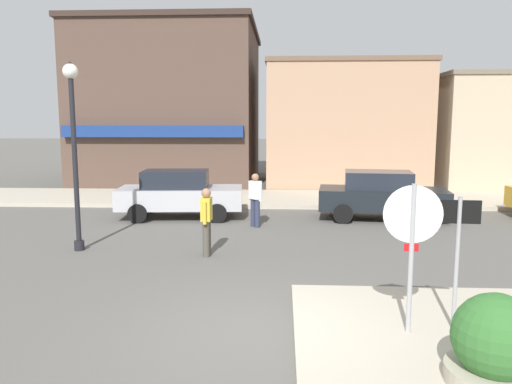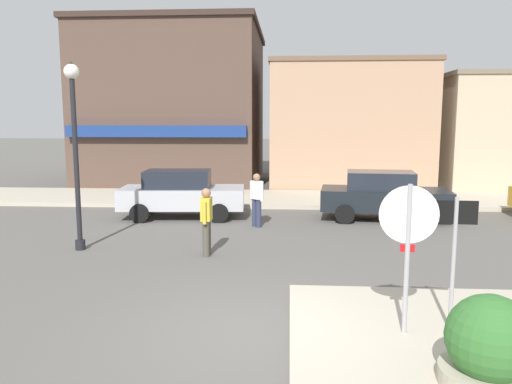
{
  "view_description": "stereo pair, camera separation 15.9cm",
  "coord_description": "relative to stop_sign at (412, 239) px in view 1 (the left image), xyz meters",
  "views": [
    {
      "loc": [
        0.4,
        -7.08,
        3.17
      ],
      "look_at": [
        -0.22,
        4.5,
        1.5
      ],
      "focal_mm": 35.0,
      "sensor_mm": 36.0,
      "label": 1
    },
    {
      "loc": [
        0.56,
        -7.07,
        3.17
      ],
      "look_at": [
        -0.22,
        4.5,
        1.5
      ],
      "focal_mm": 35.0,
      "sensor_mm": 36.0,
      "label": 2
    }
  ],
  "objects": [
    {
      "name": "parked_car_nearest",
      "position": [
        -5.19,
        9.0,
        -0.71
      ],
      "size": [
        4.12,
        2.11,
        1.56
      ],
      "color": "#B7B7BC",
      "rests_on": "ground"
    },
    {
      "name": "pedestrian_crossing_near",
      "position": [
        -3.59,
        4.41,
        -0.65
      ],
      "size": [
        0.23,
        0.55,
        1.61
      ],
      "color": "#4C473D",
      "rests_on": "ground"
    },
    {
      "name": "one_way_sign",
      "position": [
        0.69,
        0.16,
        -0.19
      ],
      "size": [
        0.6,
        0.07,
        2.1
      ],
      "color": "#9E9EA3",
      "rests_on": "ground"
    },
    {
      "name": "pedestrian_crossing_far",
      "position": [
        -2.64,
        7.71,
        -0.65
      ],
      "size": [
        0.45,
        0.45,
        1.61
      ],
      "color": "#2D334C",
      "rests_on": "ground"
    },
    {
      "name": "building_storefront_left_near",
      "position": [
        1.08,
        17.79,
        1.42
      ],
      "size": [
        7.4,
        6.12,
        5.87
      ],
      "color": "tan",
      "rests_on": "ground"
    },
    {
      "name": "ground_plane",
      "position": [
        -2.23,
        0.13,
        -1.52
      ],
      "size": [
        160.0,
        160.0,
        0.0
      ],
      "primitive_type": "plane",
      "color": "#5B5954"
    },
    {
      "name": "planter",
      "position": [
        0.63,
        -1.42,
        -0.96
      ],
      "size": [
        1.1,
        1.1,
        1.23
      ],
      "color": "#ADA38E",
      "rests_on": "ground"
    },
    {
      "name": "stop_sign",
      "position": [
        0.0,
        0.0,
        0.0
      ],
      "size": [
        0.82,
        0.09,
        2.3
      ],
      "color": "#9E9EA3",
      "rests_on": "ground"
    },
    {
      "name": "lamp_post",
      "position": [
        -6.81,
        4.75,
        1.44
      ],
      "size": [
        0.36,
        0.36,
        4.54
      ],
      "color": "black",
      "rests_on": "ground"
    },
    {
      "name": "parked_car_second",
      "position": [
        1.34,
        9.06,
        -0.71
      ],
      "size": [
        4.16,
        2.21,
        1.56
      ],
      "color": "black",
      "rests_on": "ground"
    },
    {
      "name": "building_corner_shop",
      "position": [
        -7.5,
        19.09,
        2.39
      ],
      "size": [
        8.63,
        9.23,
        7.8
      ],
      "color": "brown",
      "rests_on": "ground"
    },
    {
      "name": "building_storefront_left_mid",
      "position": [
        8.74,
        17.8,
        1.12
      ],
      "size": [
        7.06,
        6.47,
        5.27
      ],
      "color": "tan",
      "rests_on": "ground"
    },
    {
      "name": "kerb_far",
      "position": [
        -2.23,
        12.73,
        -1.44
      ],
      "size": [
        80.0,
        4.0,
        0.15
      ],
      "primitive_type": "cube",
      "color": "#B7AD99",
      "rests_on": "ground"
    }
  ]
}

